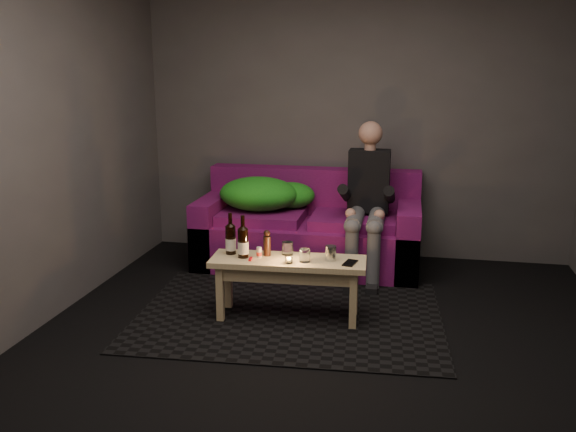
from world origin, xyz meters
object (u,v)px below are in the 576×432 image
object	(u,v)px
sofa	(309,232)
steel_cup	(331,253)
coffee_table	(288,270)
beer_bottle_a	(231,239)
beer_bottle_b	(243,242)
person	(367,197)

from	to	relation	value
sofa	steel_cup	bearing A→B (deg)	-74.02
sofa	coffee_table	distance (m)	1.27
sofa	beer_bottle_a	xyz separation A→B (m)	(-0.38, -1.23, 0.26)
coffee_table	beer_bottle_b	bearing A→B (deg)	-175.18
person	beer_bottle_b	xyz separation A→B (m)	(-0.80, -1.14, -0.12)
steel_cup	sofa	bearing A→B (deg)	105.98
beer_bottle_a	sofa	bearing A→B (deg)	72.86
beer_bottle_b	beer_bottle_a	bearing A→B (deg)	149.36
coffee_table	steel_cup	distance (m)	0.33
beer_bottle_a	beer_bottle_b	xyz separation A→B (m)	(0.11, -0.07, 0.00)
coffee_table	beer_bottle_b	distance (m)	0.38
coffee_table	beer_bottle_a	xyz separation A→B (m)	(-0.44, 0.04, 0.19)
sofa	person	bearing A→B (deg)	-16.90
beer_bottle_b	steel_cup	size ratio (longest dim) A/B	2.90
sofa	steel_cup	distance (m)	1.31
sofa	beer_bottle_a	size ratio (longest dim) A/B	6.47
coffee_table	steel_cup	xyz separation A→B (m)	(0.30, 0.02, 0.13)
coffee_table	beer_bottle_a	size ratio (longest dim) A/B	3.66
coffee_table	beer_bottle_b	world-z (taller)	beer_bottle_b
steel_cup	beer_bottle_b	bearing A→B (deg)	-175.33
sofa	coffee_table	size ratio (longest dim) A/B	1.77
coffee_table	beer_bottle_a	distance (m)	0.48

